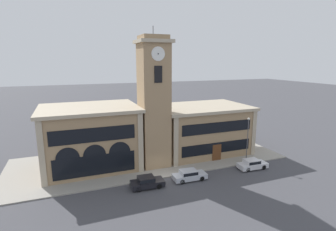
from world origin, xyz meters
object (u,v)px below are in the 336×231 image
parked_car_mid (189,175)px  parked_car_far (252,164)px  street_lamp (248,134)px  parked_car_near (147,182)px

parked_car_mid → parked_car_far: size_ratio=1.03×
parked_car_mid → parked_car_far: 9.93m
parked_car_mid → street_lamp: bearing=13.7°
parked_car_mid → parked_car_far: (9.93, -0.00, 0.02)m
parked_car_near → parked_car_mid: parked_car_near is taller
parked_car_near → street_lamp: bearing=9.8°
parked_car_far → street_lamp: bearing=76.3°
parked_car_near → street_lamp: (16.24, 2.13, 3.80)m
parked_car_near → parked_car_far: bearing=2.3°
parked_car_near → street_lamp: size_ratio=0.60×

